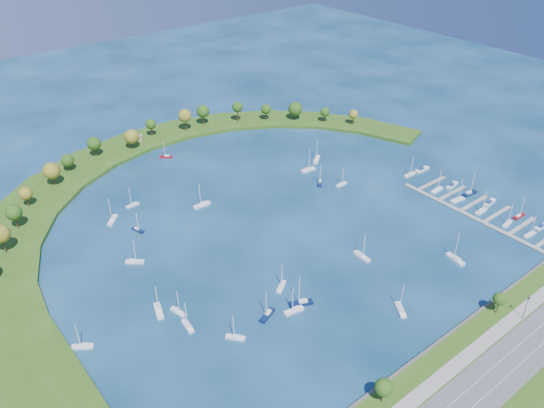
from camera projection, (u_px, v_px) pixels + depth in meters
ground at (270, 218)px, 266.39m from camera, size 700.00×700.00×0.00m
south_shoreline at (496, 372)px, 184.50m from camera, size 420.00×43.10×11.60m
breakwater at (138, 207)px, 273.51m from camera, size 286.74×247.64×2.00m
breakwater_trees at (153, 147)px, 309.99m from camera, size 239.23×93.45×14.59m
harbor_tower at (140, 138)px, 335.31m from camera, size 2.60×2.60×4.28m
dock_system at (480, 212)px, 271.12m from camera, size 24.28×82.00×1.60m
moored_boat_0 at (132, 204)px, 275.78m from camera, size 7.15×2.48×10.33m
moored_boat_1 at (178, 311)px, 209.64m from camera, size 3.69×7.85×11.14m
moored_boat_2 at (362, 256)px, 239.49m from camera, size 2.99×8.96×12.98m
moored_boat_3 at (294, 310)px, 210.30m from camera, size 8.43×3.66×12.00m
moored_boat_4 at (455, 258)px, 237.67m from camera, size 4.37×9.84×13.98m
moored_boat_5 at (236, 337)px, 198.32m from camera, size 6.19×6.89×10.67m
moored_boat_6 at (267, 314)px, 208.10m from camera, size 8.70×5.26×12.37m
moored_boat_7 at (320, 182)px, 295.25m from camera, size 7.23×7.28×11.79m
moored_boat_8 at (138, 229)px, 256.94m from camera, size 3.73×7.13×10.10m
moored_boat_9 at (113, 219)px, 264.08m from camera, size 8.03×8.33×13.30m
moored_boat_10 at (135, 261)px, 236.29m from camera, size 7.70×6.83×11.86m
moored_boat_11 at (317, 159)px, 318.76m from camera, size 9.01×7.87×13.81m
moored_boat_12 at (188, 325)px, 203.18m from camera, size 3.12×7.97×11.41m
moored_boat_13 at (166, 156)px, 321.60m from camera, size 7.08×6.55×11.10m
moored_boat_14 at (301, 302)px, 213.70m from camera, size 9.93×6.41×14.21m
moored_boat_15 at (281, 286)px, 222.24m from camera, size 7.51×6.04×11.21m
moored_boat_16 at (202, 204)px, 275.70m from camera, size 9.25×2.80×13.50m
moored_boat_17 at (401, 309)px, 210.55m from camera, size 6.65×8.48×12.57m
moored_boat_18 at (341, 184)px, 293.77m from camera, size 7.14×2.38×10.35m
moored_boat_19 at (308, 169)px, 307.71m from camera, size 9.04×3.49×12.95m
moored_boat_20 at (83, 346)px, 194.55m from camera, size 7.63×6.09×11.36m
moored_boat_21 at (159, 310)px, 210.08m from camera, size 5.27×9.43×13.37m
docked_boat_0 at (530, 234)px, 253.68m from camera, size 7.46×2.49×10.81m
docked_boat_1 at (542, 227)px, 259.28m from camera, size 8.90×3.49×1.77m
docked_boat_2 at (507, 223)px, 261.26m from camera, size 8.15×3.42×11.62m
docked_boat_3 at (519, 216)px, 266.91m from camera, size 7.66×2.49×11.11m
docked_boat_4 at (481, 211)px, 270.73m from camera, size 8.38×2.68×12.18m
docked_boat_5 at (490, 203)px, 277.64m from camera, size 9.61×3.84×1.91m
docked_boat_6 at (458, 199)px, 279.88m from camera, size 8.97×3.82×12.78m
docked_boat_7 at (470, 193)px, 285.40m from camera, size 9.38×3.30×13.54m
docked_boat_8 at (437, 190)px, 288.40m from camera, size 8.60×2.88×12.46m
docked_boat_9 at (452, 185)px, 292.74m from camera, size 9.76×4.01×1.93m
docked_boat_10 at (410, 174)px, 302.97m from camera, size 7.69×2.27×11.26m
docked_boat_11 at (422, 169)px, 307.96m from camera, size 9.99×3.14×2.02m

